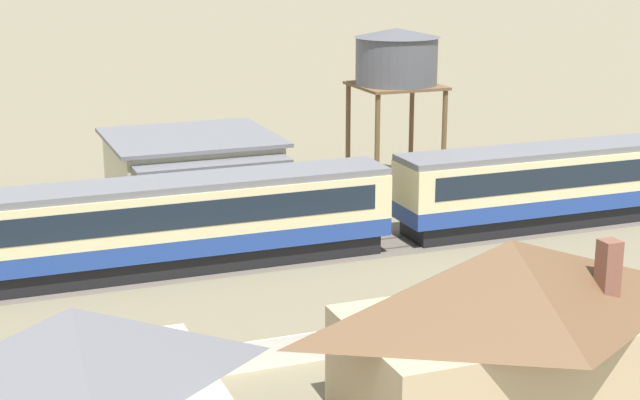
% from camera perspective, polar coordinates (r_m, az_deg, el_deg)
% --- Properties ---
extents(ground_plane, '(600.00, 600.00, 0.00)m').
position_cam_1_polar(ground_plane, '(41.85, -15.50, -4.84)').
color(ground_plane, '#7A7056').
extents(passenger_train, '(65.02, 2.97, 3.96)m').
position_cam_1_polar(passenger_train, '(42.00, -9.22, -1.25)').
color(passenger_train, '#234293').
rests_on(passenger_train, ground_plane).
extents(railway_track, '(109.68, 3.60, 0.04)m').
position_cam_1_polar(railway_track, '(42.60, -9.50, -4.12)').
color(railway_track, '#665B51').
rests_on(railway_track, ground_plane).
extents(station_building, '(8.79, 9.40, 3.69)m').
position_cam_1_polar(station_building, '(52.84, -7.47, 1.81)').
color(station_building, beige).
rests_on(station_building, ground_plane).
extents(water_tower, '(4.80, 4.80, 9.02)m').
position_cam_1_polar(water_tower, '(55.14, 4.48, 8.16)').
color(water_tower, brown).
rests_on(water_tower, ground_plane).
extents(cottage_grey_roof, '(7.53, 5.73, 4.72)m').
position_cam_1_polar(cottage_grey_roof, '(26.72, -13.99, -10.63)').
color(cottage_grey_roof, beige).
rests_on(cottage_grey_roof, ground_plane).
extents(cottage_brown_roof, '(10.07, 5.72, 5.49)m').
position_cam_1_polar(cottage_brown_roof, '(29.32, 10.82, -7.22)').
color(cottage_brown_roof, tan).
rests_on(cottage_brown_roof, ground_plane).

